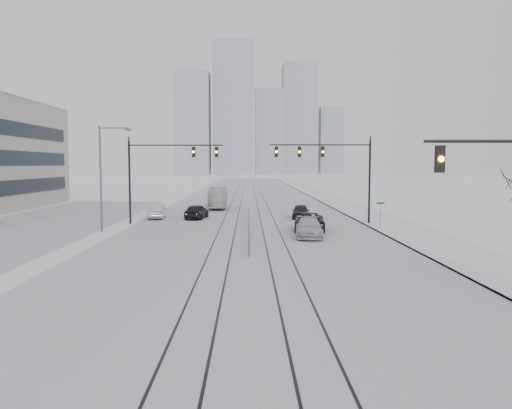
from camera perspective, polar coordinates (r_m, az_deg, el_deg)
The scene contains 18 objects.
ground at distance 13.55m, azimuth -0.69°, elevation -20.53°, with size 500.00×500.00×0.00m, color white.
road at distance 72.49m, azimuth -0.84°, elevation 0.06°, with size 22.00×260.00×0.02m, color silver.
sidewalk_east at distance 73.74m, azimuth 9.71°, elevation 0.12°, with size 5.00×260.00×0.16m, color silver.
curb at distance 73.33m, azimuth 7.82°, elevation 0.11°, with size 0.10×260.00×0.12m, color gray.
parking_strip at distance 51.63m, azimuth -23.64°, elevation -2.17°, with size 14.00×60.00×0.03m, color silver.
tram_rails at distance 52.58m, azimuth -0.83°, elevation -1.66°, with size 5.30×180.00×0.01m.
skyline at distance 287.02m, azimuth 0.14°, elevation 9.58°, with size 96.00×48.00×72.00m.
traffic_mast_ne at distance 47.96m, azimuth 8.98°, elevation 4.56°, with size 9.60×0.37×8.00m.
traffic_mast_nw at distance 49.00m, azimuth -10.88°, elevation 4.31°, with size 9.10×0.37×8.00m.
street_light_west at distance 43.98m, azimuth -16.97°, elevation 3.70°, with size 2.73×0.25×9.00m.
median_fence at distance 42.59m, azimuth -0.82°, elevation -2.45°, with size 0.06×24.00×1.00m.
street_sign at distance 46.01m, azimuth 14.04°, elevation -0.71°, with size 0.70×0.06×2.40m.
sedan_sb_inner at distance 53.12m, azimuth -6.80°, elevation -0.81°, with size 1.83×4.54×1.55m, color black.
sedan_sb_outer at distance 54.09m, azimuth -11.24°, elevation -0.77°, with size 1.63×4.66×1.54m, color silver.
sedan_nb_front at distance 43.35m, azimuth 6.14°, elevation -2.03°, with size 2.54×5.52×1.53m, color black.
sedan_nb_right at distance 39.65m, azimuth 6.08°, elevation -2.68°, with size 2.09×5.13×1.49m, color #B9BAC2.
sedan_nb_far at distance 53.26m, azimuth 5.12°, elevation -0.81°, with size 1.76×4.38×1.49m, color black.
box_truck at distance 65.78m, azimuth -4.38°, elevation 0.75°, with size 2.26×9.67×2.69m, color silver.
Camera 1 is at (-0.04, -12.26, 5.75)m, focal length 35.00 mm.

